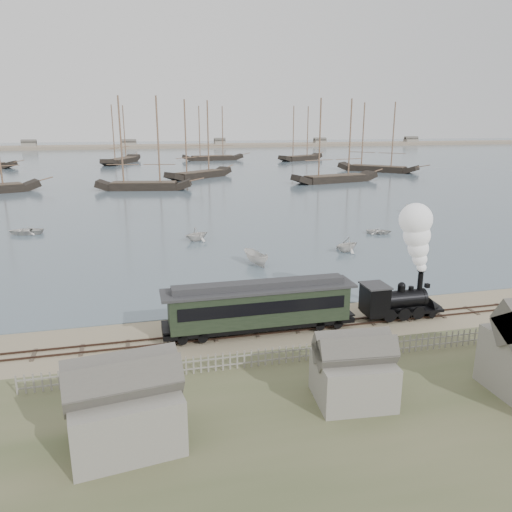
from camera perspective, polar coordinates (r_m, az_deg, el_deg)
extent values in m
plane|color=tan|center=(38.55, 0.71, -7.45)|extent=(600.00, 600.00, 0.00)
cube|color=#485A67|center=(205.14, -11.50, 10.84)|extent=(600.00, 336.00, 0.06)
cube|color=#3A271F|center=(36.30, 1.71, -8.78)|extent=(120.00, 0.08, 0.12)
cube|color=#3A271F|center=(37.18, 1.29, -8.17)|extent=(120.00, 0.08, 0.12)
cube|color=#403029|center=(36.77, 1.50, -8.57)|extent=(120.00, 1.80, 0.06)
cube|color=gray|center=(284.94, -12.28, 11.96)|extent=(500.00, 20.00, 1.80)
cube|color=black|center=(40.48, 16.33, -5.95)|extent=(6.25, 1.84, 0.23)
cylinder|color=black|center=(39.99, 15.97, -4.78)|extent=(3.86, 1.38, 1.38)
cube|color=black|center=(38.99, 13.40, -4.83)|extent=(1.65, 2.02, 2.11)
cube|color=#303133|center=(38.64, 13.50, -3.29)|extent=(1.84, 2.20, 0.11)
cylinder|color=black|center=(40.47, 18.25, -2.87)|extent=(0.40, 0.40, 1.47)
sphere|color=black|center=(39.73, 16.31, -3.29)|extent=(0.59, 0.59, 0.59)
cone|color=black|center=(42.02, 19.81, -5.60)|extent=(1.29, 1.84, 1.84)
cube|color=black|center=(40.91, 18.98, -3.22)|extent=(0.32, 0.32, 0.32)
cube|color=black|center=(36.33, 0.40, -7.71)|extent=(13.87, 2.28, 0.35)
cube|color=black|center=(35.81, 0.40, -5.67)|extent=(12.88, 2.48, 2.48)
cube|color=black|center=(34.59, 0.92, -6.01)|extent=(11.89, 0.06, 0.89)
cube|color=black|center=(36.87, -0.08, -4.63)|extent=(11.89, 0.06, 0.89)
cube|color=#303133|center=(35.37, 0.41, -3.72)|extent=(13.87, 2.67, 0.18)
cube|color=#303133|center=(35.27, 0.41, -3.26)|extent=(12.38, 1.19, 0.45)
imported|color=silver|center=(37.55, -4.21, -7.55)|extent=(3.74, 4.11, 0.70)
imported|color=silver|center=(63.70, -6.81, 2.52)|extent=(4.03, 4.25, 1.75)
imported|color=silver|center=(52.66, -0.06, -0.23)|extent=(4.12, 2.67, 1.49)
imported|color=silver|center=(69.23, 13.88, 2.76)|extent=(3.38, 3.95, 0.69)
imported|color=silver|center=(58.92, 10.33, 1.32)|extent=(3.80, 4.07, 1.73)
imported|color=silver|center=(86.30, 17.29, 5.12)|extent=(3.36, 1.71, 1.24)
imported|color=silver|center=(73.84, -24.83, 2.64)|extent=(3.56, 4.70, 0.92)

